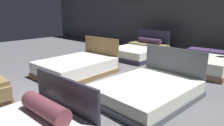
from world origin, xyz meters
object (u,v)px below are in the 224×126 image
(bed_4, at_px, (140,51))
(bed_2, at_px, (77,67))
(bed_3, at_px, (147,90))
(bed_5, at_px, (205,63))

(bed_4, bearing_deg, bed_2, -90.66)
(bed_3, bearing_deg, bed_4, 131.43)
(bed_4, bearing_deg, bed_5, -1.50)
(bed_2, xyz_separation_m, bed_3, (2.38, -0.01, -0.04))
(bed_3, relative_size, bed_5, 1.04)
(bed_2, relative_size, bed_5, 1.03)
(bed_2, bearing_deg, bed_3, -2.24)
(bed_2, relative_size, bed_3, 0.99)
(bed_2, distance_m, bed_5, 3.82)
(bed_2, height_order, bed_3, bed_2)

